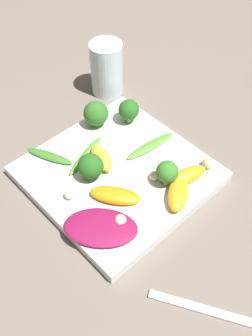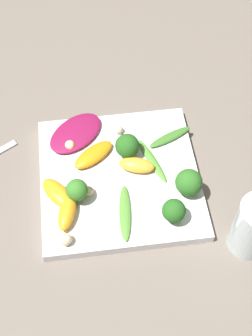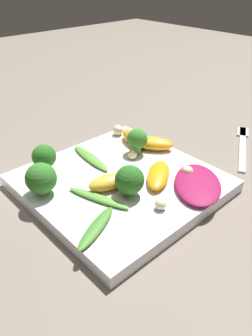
{
  "view_description": "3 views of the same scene",
  "coord_description": "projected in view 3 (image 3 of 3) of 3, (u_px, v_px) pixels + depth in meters",
  "views": [
    {
      "loc": [
        0.26,
        0.29,
        0.48
      ],
      "look_at": [
        -0.01,
        0.01,
        0.02
      ],
      "focal_mm": 42.0,
      "sensor_mm": 36.0,
      "label": 1
    },
    {
      "loc": [
        -0.41,
        0.04,
        0.64
      ],
      "look_at": [
        0.01,
        -0.01,
        0.03
      ],
      "focal_mm": 50.0,
      "sensor_mm": 36.0,
      "label": 2
    },
    {
      "loc": [
        0.29,
        -0.26,
        0.28
      ],
      "look_at": [
        0.0,
        0.01,
        0.03
      ],
      "focal_mm": 35.0,
      "sensor_mm": 36.0,
      "label": 3
    }
  ],
  "objects": [
    {
      "name": "ground_plane",
      "position": [
        120.0,
        188.0,
        0.48
      ],
      "size": [
        2.4,
        2.4,
        0.0
      ],
      "primitive_type": "plane",
      "color": "#6B6056"
    },
    {
      "name": "plate",
      "position": [
        120.0,
        183.0,
        0.48
      ],
      "size": [
        0.25,
        0.25,
        0.02
      ],
      "color": "white",
      "rests_on": "ground_plane"
    },
    {
      "name": "fork",
      "position": [
        243.0,
        142.0,
        0.6
      ],
      "size": [
        0.1,
        0.16,
        0.01
      ],
      "color": "#B2B2B7",
      "rests_on": "ground_plane"
    },
    {
      "name": "radicchio_leaf_0",
      "position": [
        197.0,
        184.0,
        0.45
      ],
      "size": [
        0.11,
        0.12,
        0.01
      ],
      "color": "maroon",
      "rests_on": "plate"
    },
    {
      "name": "orange_segment_0",
      "position": [
        109.0,
        182.0,
        0.45
      ],
      "size": [
        0.04,
        0.06,
        0.02
      ],
      "color": "#FCAD33",
      "rests_on": "plate"
    },
    {
      "name": "orange_segment_1",
      "position": [
        153.0,
        143.0,
        0.54
      ],
      "size": [
        0.07,
        0.06,
        0.02
      ],
      "color": "orange",
      "rests_on": "plate"
    },
    {
      "name": "orange_segment_2",
      "position": [
        158.0,
        175.0,
        0.47
      ],
      "size": [
        0.07,
        0.08,
        0.02
      ],
      "color": "orange",
      "rests_on": "plate"
    },
    {
      "name": "orange_segment_3",
      "position": [
        133.0,
        138.0,
        0.56
      ],
      "size": [
        0.07,
        0.04,
        0.02
      ],
      "color": "orange",
      "rests_on": "plate"
    },
    {
      "name": "broccoli_floret_0",
      "position": [
        44.0,
        157.0,
        0.48
      ],
      "size": [
        0.04,
        0.04,
        0.04
      ],
      "color": "#84AD5B",
      "rests_on": "plate"
    },
    {
      "name": "broccoli_floret_1",
      "position": [
        137.0,
        139.0,
        0.52
      ],
      "size": [
        0.03,
        0.03,
        0.04
      ],
      "color": "#84AD5B",
      "rests_on": "plate"
    },
    {
      "name": "broccoli_floret_2",
      "position": [
        130.0,
        180.0,
        0.43
      ],
      "size": [
        0.04,
        0.04,
        0.04
      ],
      "color": "#7A9E51",
      "rests_on": "plate"
    },
    {
      "name": "broccoli_floret_3",
      "position": [
        41.0,
        179.0,
        0.43
      ],
      "size": [
        0.04,
        0.04,
        0.05
      ],
      "color": "#84AD5B",
      "rests_on": "plate"
    },
    {
      "name": "arugula_sprig_0",
      "position": [
        96.0,
        228.0,
        0.38
      ],
      "size": [
        0.05,
        0.08,
        0.01
      ],
      "color": "#3D7528",
      "rests_on": "plate"
    },
    {
      "name": "arugula_sprig_1",
      "position": [
        92.0,
        157.0,
        0.52
      ],
      "size": [
        0.1,
        0.03,
        0.01
      ],
      "color": "#518E33",
      "rests_on": "plate"
    },
    {
      "name": "arugula_sprig_2",
      "position": [
        98.0,
        198.0,
        0.43
      ],
      "size": [
        0.09,
        0.04,
        0.01
      ],
      "color": "#518E33",
      "rests_on": "plate"
    },
    {
      "name": "macadamia_nut_0",
      "position": [
        161.0,
        204.0,
        0.41
      ],
      "size": [
        0.02,
        0.02,
        0.02
      ],
      "color": "beige",
      "rests_on": "plate"
    },
    {
      "name": "macadamia_nut_1",
      "position": [
        188.0,
        172.0,
        0.47
      ],
      "size": [
        0.02,
        0.02,
        0.02
      ],
      "color": "beige",
      "rests_on": "plate"
    },
    {
      "name": "macadamia_nut_2",
      "position": [
        118.0,
        130.0,
        0.59
      ],
      "size": [
        0.02,
        0.02,
        0.02
      ],
      "color": "beige",
      "rests_on": "plate"
    },
    {
      "name": "macadamia_nut_3",
      "position": [
        132.0,
        155.0,
        0.52
      ],
      "size": [
        0.01,
        0.01,
        0.01
      ],
      "color": "beige",
      "rests_on": "plate"
    }
  ]
}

